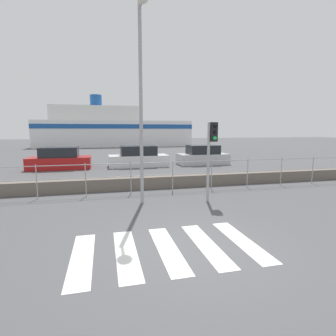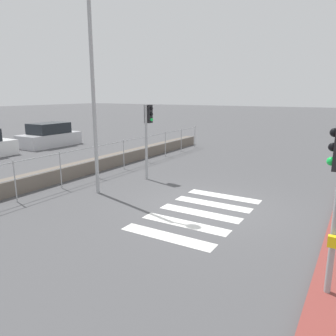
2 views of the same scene
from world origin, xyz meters
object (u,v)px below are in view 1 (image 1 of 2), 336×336
parked_car_white (138,158)px  parked_car_silver (203,156)px  ferry_boat (112,130)px  traffic_light_far (212,144)px  streetlamp (141,86)px  parked_car_red (60,160)px

parked_car_white → parked_car_silver: size_ratio=1.10×
parked_car_silver → ferry_boat: bearing=103.4°
ferry_boat → parked_car_white: 25.37m
traffic_light_far → streetlamp: size_ratio=0.43×
streetlamp → ferry_boat: 35.12m
streetlamp → ferry_boat: bearing=89.9°
traffic_light_far → parked_car_silver: (3.61, 10.07, -1.48)m
ferry_boat → parked_car_red: (-4.24, -25.27, -2.08)m
ferry_boat → parked_car_silver: 26.05m
traffic_light_far → parked_car_red: 12.16m
streetlamp → parked_car_red: (-4.20, 9.83, -3.43)m
parked_car_silver → streetlamp: bearing=-121.7°
ferry_boat → parked_car_silver: bearing=-76.6°
parked_car_red → parked_car_white: size_ratio=0.95×
streetlamp → parked_car_silver: streetlamp is taller
parked_car_red → traffic_light_far: bearing=-56.6°
parked_car_white → streetlamp: bearing=-96.5°
streetlamp → parked_car_red: bearing=113.1°
parked_car_silver → parked_car_white: bearing=180.0°
streetlamp → parked_car_silver: (6.06, 9.83, -3.43)m
ferry_boat → parked_car_white: ferry_boat is taller
traffic_light_far → streetlamp: 3.14m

